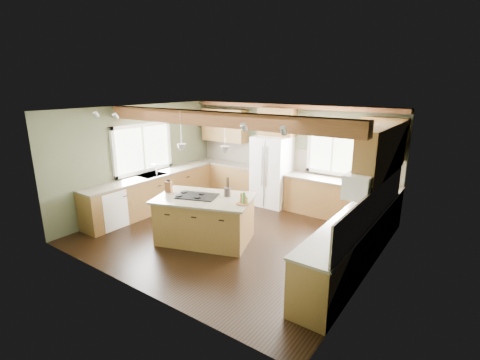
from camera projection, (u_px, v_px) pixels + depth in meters
The scene contains 37 objects.
floor at pixel (232, 234), 7.37m from camera, with size 5.60×5.60×0.00m, color black.
ceiling at pixel (232, 110), 6.67m from camera, with size 5.60×5.60×0.00m, color silver.
wall_back at pixel (290, 155), 8.98m from camera, with size 5.60×5.60×0.00m, color #4E553C.
wall_left at pixel (141, 158), 8.58m from camera, with size 5.00×5.00×0.00m, color #4E553C.
wall_right at pixel (375, 201), 5.46m from camera, with size 5.00×5.00×0.00m, color #4E553C.
ceiling_beam at pixel (214, 119), 6.28m from camera, with size 5.55×0.26×0.26m, color brown.
soffit_trim at pixel (290, 106), 8.57m from camera, with size 5.55×0.20×0.10m, color brown.
backsplash_back at pixel (289, 159), 8.99m from camera, with size 5.58×0.03×0.58m, color brown.
backsplash_right at pixel (374, 206), 5.53m from camera, with size 0.03×3.70×0.58m, color brown.
base_cab_back_left at pixel (228, 179), 9.98m from camera, with size 2.02×0.60×0.88m, color brown.
counter_back_left at pixel (228, 163), 9.85m from camera, with size 2.06×0.64×0.04m, color #4A4336.
base_cab_back_right at pixel (339, 200), 8.15m from camera, with size 2.62×0.60×0.88m, color brown.
counter_back_right at pixel (340, 182), 8.02m from camera, with size 2.66×0.64×0.04m, color #4A4336.
base_cab_left at pixel (153, 193), 8.68m from camera, with size 0.60×3.70×0.88m, color brown.
counter_left at pixel (152, 175), 8.56m from camera, with size 0.64×3.74×0.04m, color #4A4336.
base_cab_right at pixel (352, 245), 5.89m from camera, with size 0.60×3.70×0.88m, color brown.
counter_right at pixel (354, 220), 5.77m from camera, with size 0.64×3.74×0.04m, color #4A4336.
upper_cab_back_left at pixel (224, 125), 9.78m from camera, with size 1.40×0.35×0.90m, color brown.
upper_cab_over_fridge at pixel (277, 122), 8.78m from camera, with size 0.96×0.35×0.70m, color brown.
upper_cab_right at pixel (382, 151), 6.09m from camera, with size 0.35×2.20×0.90m, color brown.
upper_cab_back_corner at pixel (383, 139), 7.39m from camera, with size 0.90×0.35×0.90m, color brown.
window_left at pixel (143, 148), 8.54m from camera, with size 0.04×1.60×1.05m, color white.
window_back at pixel (333, 150), 8.26m from camera, with size 1.10×0.04×1.00m, color white.
sink at pixel (152, 175), 8.56m from camera, with size 0.50×0.65×0.03m, color #262628.
faucet at pixel (157, 170), 8.42m from camera, with size 0.02×0.02×0.28m, color #B2B2B7.
dishwasher at pixel (108, 208), 7.66m from camera, with size 0.60×0.60×0.84m, color white.
oven at pixel (321, 279), 4.88m from camera, with size 0.60×0.72×0.84m, color white.
microwave at pixel (361, 184), 5.47m from camera, with size 0.40×0.70×0.38m, color white.
pendant_left at pixel (182, 148), 6.72m from camera, with size 0.18×0.18×0.16m, color #B2B2B7.
pendant_right at pixel (225, 150), 6.48m from camera, with size 0.18×0.18×0.16m, color #B2B2B7.
refrigerator at pixel (272, 171), 8.96m from camera, with size 0.90×0.74×1.80m, color white.
island at pixel (205, 220), 6.99m from camera, with size 1.77×1.08×0.88m, color brown.
island_top at pixel (204, 198), 6.86m from camera, with size 1.89×1.20×0.04m, color #4A4336.
cooktop at pixel (197, 196), 6.89m from camera, with size 0.77×0.51×0.02m, color black.
knife_block at pixel (169, 187), 7.16m from camera, with size 0.13×0.10×0.22m, color brown.
utensil_crock at pixel (227, 192), 6.89m from camera, with size 0.13×0.13×0.18m, color #474039.
bottle_tray at pixel (243, 198), 6.44m from camera, with size 0.25×0.25×0.23m, color brown, non-canonical shape.
Camera 1 is at (4.06, -5.44, 3.08)m, focal length 26.00 mm.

